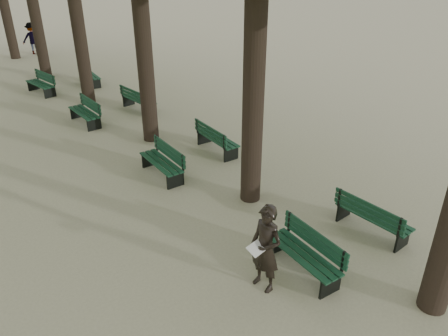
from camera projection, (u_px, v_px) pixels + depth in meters
ground at (297, 284)px, 8.69m from camera, size 120.00×120.00×0.00m
bench_left_0 at (303, 261)px, 8.90m from camera, size 0.78×1.86×0.92m
bench_left_1 at (162, 168)px, 12.54m from camera, size 0.72×1.84×0.92m
bench_left_2 at (85, 117)px, 16.13m from camera, size 0.60×1.81×0.92m
bench_left_3 at (41, 88)px, 19.30m from camera, size 0.78×1.85×0.92m
bench_right_0 at (372, 223)px, 10.10m from camera, size 0.57×1.80×0.92m
bench_right_1 at (217, 144)px, 14.01m from camera, size 0.74×1.85×0.92m
bench_right_2 at (139, 104)px, 17.41m from camera, size 0.66×1.83×0.92m
bench_right_3 at (90, 79)px, 20.54m from camera, size 0.81×1.86×0.92m
man_with_map at (266, 249)px, 8.22m from camera, size 0.65×0.77×1.85m
pedestrian_b at (33, 38)px, 25.78m from camera, size 1.22×0.77×1.81m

